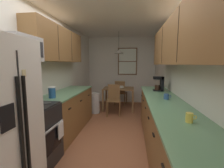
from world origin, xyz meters
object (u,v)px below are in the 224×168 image
(table_serving_bowl, at_px, (121,87))
(dining_chair_near, at_px, (114,98))
(dining_table, at_px, (119,91))
(mug_spare, at_px, (166,97))
(microwave_over_range, at_px, (20,49))
(mug_by_coffeemaker, at_px, (190,118))
(trash_bin, at_px, (95,103))
(dining_chair_far, at_px, (120,92))
(storage_canister, at_px, (52,92))
(stove_range, at_px, (33,135))
(coffee_maker, at_px, (160,83))

(table_serving_bowl, bearing_deg, dining_chair_near, -106.04)
(dining_table, xyz_separation_m, mug_spare, (1.04, -2.33, 0.34))
(microwave_over_range, height_order, mug_by_coffeemaker, microwave_over_range)
(trash_bin, distance_m, table_serving_bowl, 1.03)
(dining_chair_far, relative_size, mug_spare, 7.24)
(trash_bin, xyz_separation_m, storage_canister, (-0.30, -2.00, 0.69))
(stove_range, height_order, microwave_over_range, microwave_over_range)
(mug_spare, bearing_deg, trash_bin, 133.21)
(dining_chair_near, distance_m, mug_by_coffeemaker, 3.12)
(dining_table, bearing_deg, coffee_maker, -53.76)
(stove_range, distance_m, mug_by_coffeemaker, 2.11)
(dining_table, bearing_deg, dining_chair_near, -99.86)
(stove_range, relative_size, table_serving_bowl, 6.12)
(coffee_maker, bearing_deg, mug_by_coffeemaker, -90.63)
(dining_table, xyz_separation_m, storage_canister, (-0.99, -2.49, 0.39))
(microwave_over_range, relative_size, storage_canister, 2.79)
(stove_range, bearing_deg, dining_chair_near, 70.72)
(dining_table, height_order, coffee_maker, coffee_maker)
(stove_range, xyz_separation_m, dining_chair_near, (0.89, 2.53, 0.03))
(dining_table, relative_size, mug_by_coffeemaker, 8.96)
(stove_range, relative_size, mug_spare, 8.85)
(dining_chair_near, bearing_deg, trash_bin, 172.65)
(coffee_maker, bearing_deg, stove_range, -141.50)
(dining_chair_far, bearing_deg, trash_bin, -124.23)
(dining_chair_near, distance_m, coffee_maker, 1.58)
(stove_range, relative_size, dining_chair_far, 1.22)
(microwave_over_range, xyz_separation_m, table_serving_bowl, (1.17, 3.13, -0.96))
(dining_table, height_order, dining_chair_far, dining_chair_far)
(dining_chair_near, bearing_deg, storage_canister, -114.82)
(trash_bin, bearing_deg, dining_chair_far, 55.77)
(stove_range, relative_size, storage_canister, 5.43)
(dining_chair_far, relative_size, table_serving_bowl, 5.01)
(stove_range, height_order, dining_table, stove_range)
(dining_chair_near, distance_m, storage_canister, 2.18)
(table_serving_bowl, bearing_deg, stove_range, -108.67)
(dining_chair_near, bearing_deg, mug_spare, -57.16)
(trash_bin, height_order, table_serving_bowl, table_serving_bowl)
(dining_chair_near, bearing_deg, microwave_over_range, -111.54)
(microwave_over_range, distance_m, table_serving_bowl, 3.48)
(coffee_maker, bearing_deg, mug_spare, -91.71)
(microwave_over_range, xyz_separation_m, dining_chair_near, (1.00, 2.53, -1.22))
(dining_table, bearing_deg, trash_bin, -144.91)
(dining_chair_near, bearing_deg, mug_by_coffeemaker, -68.23)
(microwave_over_range, bearing_deg, mug_spare, 19.64)
(stove_range, bearing_deg, storage_canister, 90.53)
(dining_chair_far, distance_m, coffee_maker, 2.35)
(stove_range, relative_size, mug_by_coffeemaker, 9.87)
(dining_chair_far, distance_m, mug_spare, 3.10)
(stove_range, height_order, trash_bin, stove_range)
(dining_chair_near, bearing_deg, coffee_maker, -37.61)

